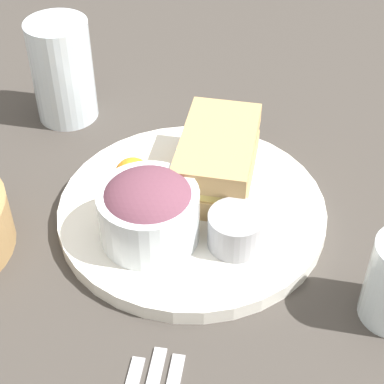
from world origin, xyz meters
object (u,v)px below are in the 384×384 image
at_px(plate, 192,211).
at_px(salad_bowl, 149,209).
at_px(sandwich, 218,158).
at_px(dressing_cup, 236,230).
at_px(drink_glass, 62,71).

distance_m(plate, salad_bowl, 0.08).
height_order(sandwich, dressing_cup, sandwich).
bearing_deg(drink_glass, sandwich, -121.56).
height_order(salad_bowl, drink_glass, drink_glass).
xyz_separation_m(salad_bowl, dressing_cup, (-0.00, -0.09, -0.02)).
relative_size(plate, dressing_cup, 5.08).
xyz_separation_m(dressing_cup, drink_glass, (0.23, 0.25, 0.03)).
bearing_deg(dressing_cup, drink_glass, 46.35).
xyz_separation_m(sandwich, drink_glass, (0.13, 0.22, 0.02)).
height_order(dressing_cup, drink_glass, drink_glass).
height_order(sandwich, drink_glass, drink_glass).
bearing_deg(drink_glass, salad_bowl, -146.51).
bearing_deg(drink_glass, plate, -133.19).
relative_size(plate, salad_bowl, 2.84).
distance_m(plate, drink_glass, 0.27).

